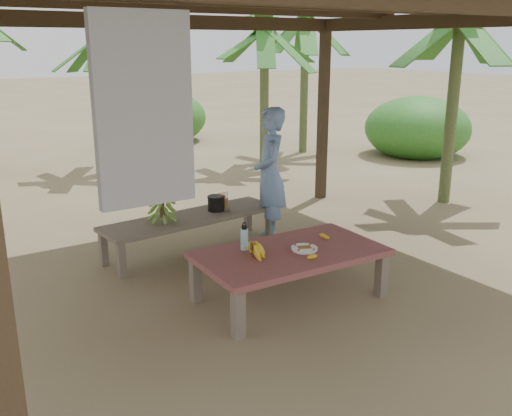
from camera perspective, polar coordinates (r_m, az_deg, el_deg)
ground at (r=6.10m, az=-0.07°, el=-7.39°), size 80.00×80.00×0.00m
pavilion at (r=5.58m, az=-0.12°, el=19.66°), size 6.60×5.60×2.95m
work_table at (r=5.57m, az=3.43°, el=-4.92°), size 1.84×1.07×0.50m
bench at (r=6.88m, az=-6.49°, el=-1.23°), size 2.24×0.78×0.45m
ripe_banana_bunch at (r=5.35m, az=-0.43°, el=-4.17°), size 0.30×0.27×0.15m
plate at (r=5.56m, az=4.86°, el=-4.09°), size 0.26×0.26×0.04m
loose_banana_front at (r=5.36m, az=5.63°, el=-4.87°), size 0.16×0.07×0.04m
loose_banana_side at (r=5.92m, az=6.85°, el=-2.83°), size 0.07×0.14×0.04m
water_flask at (r=5.54m, az=-1.18°, el=-3.04°), size 0.07×0.07×0.28m
green_banana_stalk at (r=6.63m, az=-9.39°, el=-0.01°), size 0.31×0.31×0.33m
cooking_pot at (r=7.03m, az=-4.00°, el=0.45°), size 0.21×0.21×0.18m
skewer_rack at (r=7.01m, az=-3.37°, el=0.68°), size 0.19×0.09×0.24m
woman at (r=7.15m, az=1.41°, el=3.30°), size 0.65×0.74×1.69m
banana_plant_ne at (r=11.57m, az=0.86°, el=16.27°), size 1.80×1.80×2.95m
banana_plant_n at (r=11.59m, az=-14.22°, el=15.73°), size 1.80×1.80×2.93m
banana_plant_e at (r=9.28m, az=19.66°, el=16.10°), size 1.80×1.80×3.06m
banana_plant_far at (r=13.18m, az=4.97°, el=17.31°), size 1.80×1.80×3.21m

